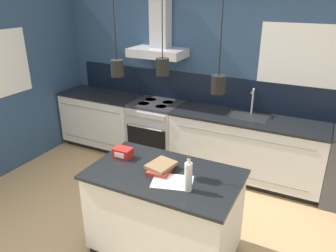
{
  "coord_description": "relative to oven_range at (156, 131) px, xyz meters",
  "views": [
    {
      "loc": [
        1.55,
        -2.38,
        2.45
      ],
      "look_at": [
        0.02,
        0.66,
        1.05
      ],
      "focal_mm": 35.0,
      "sensor_mm": 36.0,
      "label": 1
    }
  ],
  "objects": [
    {
      "name": "bottle_on_island",
      "position": [
        1.35,
        -1.91,
        0.59
      ],
      "size": [
        0.07,
        0.07,
        0.32
      ],
      "color": "silver",
      "rests_on": "kitchen_island"
    },
    {
      "name": "wall_left",
      "position": [
        -1.73,
        -0.99,
        0.85
      ],
      "size": [
        0.08,
        3.8,
        2.6
      ],
      "color": "navy",
      "rests_on": "ground_plane"
    },
    {
      "name": "wall_back",
      "position": [
        0.66,
        0.31,
        0.9
      ],
      "size": [
        5.6,
        2.22,
        2.6
      ],
      "color": "navy",
      "rests_on": "ground_plane"
    },
    {
      "name": "counter_run_sink",
      "position": [
        1.38,
        0.01,
        0.01
      ],
      "size": [
        2.05,
        0.64,
        1.27
      ],
      "color": "black",
      "rests_on": "ground_plane"
    },
    {
      "name": "red_supply_box",
      "position": [
        0.53,
        -1.66,
        0.5
      ],
      "size": [
        0.18,
        0.13,
        0.1
      ],
      "color": "red",
      "rests_on": "kitchen_island"
    },
    {
      "name": "book_stack",
      "position": [
        1.0,
        -1.72,
        0.49
      ],
      "size": [
        0.25,
        0.31,
        0.07
      ],
      "color": "#B2332D",
      "rests_on": "kitchen_island"
    },
    {
      "name": "kitchen_island",
      "position": [
        1.04,
        -1.75,
        0.0
      ],
      "size": [
        1.4,
        0.84,
        0.91
      ],
      "color": "black",
      "rests_on": "ground_plane"
    },
    {
      "name": "ground_plane",
      "position": [
        0.7,
        -1.69,
        -0.46
      ],
      "size": [
        16.0,
        16.0,
        0.0
      ],
      "primitive_type": "plane",
      "color": "tan",
      "rests_on": "ground"
    },
    {
      "name": "paper_pile",
      "position": [
        1.18,
        -1.85,
        0.46
      ],
      "size": [
        0.41,
        0.34,
        0.01
      ],
      "color": "silver",
      "rests_on": "kitchen_island"
    },
    {
      "name": "counter_run_left",
      "position": [
        -1.02,
        0.01,
        0.01
      ],
      "size": [
        1.31,
        0.64,
        0.91
      ],
      "color": "black",
      "rests_on": "ground_plane"
    },
    {
      "name": "oven_range",
      "position": [
        0.0,
        0.0,
        0.0
      ],
      "size": [
        0.74,
        0.66,
        0.91
      ],
      "color": "#B5B5BA",
      "rests_on": "ground_plane"
    }
  ]
}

